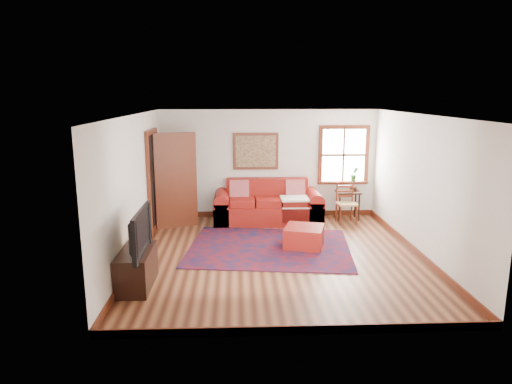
{
  "coord_description": "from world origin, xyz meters",
  "views": [
    {
      "loc": [
        -0.74,
        -7.72,
        2.85
      ],
      "look_at": [
        -0.38,
        0.6,
        1.05
      ],
      "focal_mm": 32.0,
      "sensor_mm": 36.0,
      "label": 1
    }
  ],
  "objects_px": {
    "media_cabinet": "(137,268)",
    "red_ottoman": "(304,237)",
    "red_leather_sofa": "(268,208)",
    "side_table": "(348,196)",
    "ladder_back_chair": "(346,202)"
  },
  "relations": [
    {
      "from": "side_table",
      "to": "media_cabinet",
      "type": "distance_m",
      "value": 5.44
    },
    {
      "from": "red_ottoman",
      "to": "media_cabinet",
      "type": "height_order",
      "value": "media_cabinet"
    },
    {
      "from": "side_table",
      "to": "ladder_back_chair",
      "type": "xyz_separation_m",
      "value": [
        -0.11,
        -0.29,
        -0.05
      ]
    },
    {
      "from": "red_leather_sofa",
      "to": "side_table",
      "type": "bearing_deg",
      "value": 3.2
    },
    {
      "from": "red_ottoman",
      "to": "side_table",
      "type": "bearing_deg",
      "value": 72.24
    },
    {
      "from": "red_leather_sofa",
      "to": "red_ottoman",
      "type": "distance_m",
      "value": 1.91
    },
    {
      "from": "red_leather_sofa",
      "to": "media_cabinet",
      "type": "distance_m",
      "value": 4.14
    },
    {
      "from": "red_ottoman",
      "to": "red_leather_sofa",
      "type": "bearing_deg",
      "value": 123.33
    },
    {
      "from": "media_cabinet",
      "to": "side_table",
      "type": "bearing_deg",
      "value": 41.54
    },
    {
      "from": "ladder_back_chair",
      "to": "media_cabinet",
      "type": "bearing_deg",
      "value": -140.05
    },
    {
      "from": "side_table",
      "to": "ladder_back_chair",
      "type": "distance_m",
      "value": 0.32
    },
    {
      "from": "side_table",
      "to": "media_cabinet",
      "type": "height_order",
      "value": "side_table"
    },
    {
      "from": "media_cabinet",
      "to": "red_ottoman",
      "type": "bearing_deg",
      "value": 31.2
    },
    {
      "from": "red_leather_sofa",
      "to": "ladder_back_chair",
      "type": "distance_m",
      "value": 1.76
    },
    {
      "from": "red_ottoman",
      "to": "media_cabinet",
      "type": "distance_m",
      "value": 3.25
    }
  ]
}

